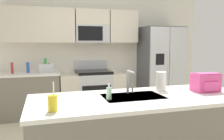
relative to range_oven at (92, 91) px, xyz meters
The scene contains 14 objects.
kitchen_wall_unit 1.07m from the range_oven, 97.68° to the left, with size 5.20×0.43×2.60m.
back_counter 1.32m from the range_oven, behind, with size 1.27×0.63×0.90m.
range_oven is the anchor object (origin of this frame).
refrigerator 1.68m from the range_oven, ahead, with size 0.90×0.76×1.85m.
island_counter 2.50m from the range_oven, 88.42° to the right, with size 2.51×0.98×0.90m.
toaster 1.09m from the range_oven, behind, with size 0.28×0.16×0.18m.
pepper_mill 1.68m from the range_oven, behind, with size 0.05×0.05×0.22m, color #B2332D.
bottle_blue 1.41m from the range_oven, behind, with size 0.06×0.06×0.21m, color blue.
bottle_green 1.13m from the range_oven, behind, with size 0.06×0.06×0.29m, color green.
sink_faucet 2.39m from the range_oven, 90.61° to the right, with size 0.09×0.21×0.28m.
drink_cup_yellow 2.99m from the range_oven, 108.38° to the right, with size 0.08×0.08×0.27m.
soap_dispenser 2.59m from the range_oven, 97.52° to the right, with size 0.06×0.06×0.17m.
paper_towel_roll 2.38m from the range_oven, 79.47° to the right, with size 0.12×0.12×0.24m, color white.
backpack 2.70m from the range_oven, 69.19° to the right, with size 0.32×0.22×0.23m.
Camera 1 is at (-1.10, -3.04, 1.51)m, focal length 37.10 mm.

